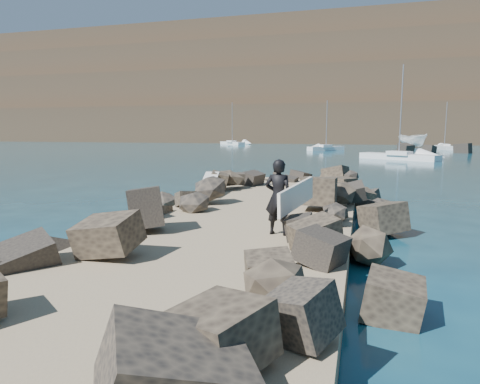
{
  "coord_description": "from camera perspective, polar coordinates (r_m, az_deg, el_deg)",
  "views": [
    {
      "loc": [
        3.17,
        -12.2,
        3.18
      ],
      "look_at": [
        0.0,
        -1.0,
        1.5
      ],
      "focal_mm": 32.0,
      "sensor_mm": 36.0,
      "label": 1
    }
  ],
  "objects": [
    {
      "name": "ground",
      "position": [
        13.0,
        1.21,
        -5.95
      ],
      "size": [
        800.0,
        800.0,
        0.0
      ],
      "primitive_type": "plane",
      "color": "#0F384C",
      "rests_on": "ground"
    },
    {
      "name": "jetty",
      "position": [
        11.07,
        -1.42,
        -6.88
      ],
      "size": [
        6.0,
        26.0,
        0.6
      ],
      "primitive_type": "cube",
      "color": "#8C7759",
      "rests_on": "ground"
    },
    {
      "name": "riprap_left",
      "position": [
        12.59,
        -13.48,
        -4.31
      ],
      "size": [
        2.6,
        22.0,
        1.0
      ],
      "primitive_type": "cube",
      "color": "black",
      "rests_on": "ground"
    },
    {
      "name": "riprap_right",
      "position": [
        11.04,
        14.0,
        -6.09
      ],
      "size": [
        2.6,
        22.0,
        1.0
      ],
      "primitive_type": "cube",
      "color": "black",
      "rests_on": "ground"
    },
    {
      "name": "headland",
      "position": [
        172.81,
        18.46,
        12.04
      ],
      "size": [
        360.0,
        140.0,
        32.0
      ],
      "primitive_type": "cube",
      "color": "#2D4919",
      "rests_on": "ground"
    },
    {
      "name": "surfboard_resting",
      "position": [
        17.29,
        -4.11,
        1.07
      ],
      "size": [
        1.06,
        2.37,
        0.08
      ],
      "primitive_type": "cube",
      "rotation": [
        0.0,
        0.0,
        0.22
      ],
      "color": "white",
      "rests_on": "riprap_left"
    },
    {
      "name": "boat_imported",
      "position": [
        86.65,
        22.04,
        6.37
      ],
      "size": [
        6.08,
        6.97,
        2.62
      ],
      "primitive_type": "imported",
      "rotation": [
        0.0,
        0.0,
        0.64
      ],
      "color": "white",
      "rests_on": "ground"
    },
    {
      "name": "surfer_with_board",
      "position": [
        10.6,
        5.49,
        -0.66
      ],
      "size": [
        1.08,
        2.31,
        1.89
      ],
      "color": "black",
      "rests_on": "jetty"
    },
    {
      "name": "sailboat_b",
      "position": [
        70.31,
        11.39,
        5.73
      ],
      "size": [
        5.68,
        5.79,
        8.06
      ],
      "color": "white",
      "rests_on": "ground"
    },
    {
      "name": "sailboat_d",
      "position": [
        80.34,
        25.58,
        5.38
      ],
      "size": [
        2.24,
        6.77,
        8.06
      ],
      "color": "white",
      "rests_on": "ground"
    },
    {
      "name": "sailboat_e",
      "position": [
        97.52,
        -1.05,
        6.53
      ],
      "size": [
        7.14,
        6.73,
        9.6
      ],
      "color": "white",
      "rests_on": "ground"
    },
    {
      "name": "sailboat_c",
      "position": [
        50.23,
        20.41,
        4.45
      ],
      "size": [
        8.37,
        6.31,
        10.33
      ],
      "color": "white",
      "rests_on": "ground"
    },
    {
      "name": "headland_buildings",
      "position": [
        167.81,
        21.32,
        18.23
      ],
      "size": [
        137.5,
        30.5,
        5.0
      ],
      "color": "white",
      "rests_on": "headland"
    }
  ]
}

